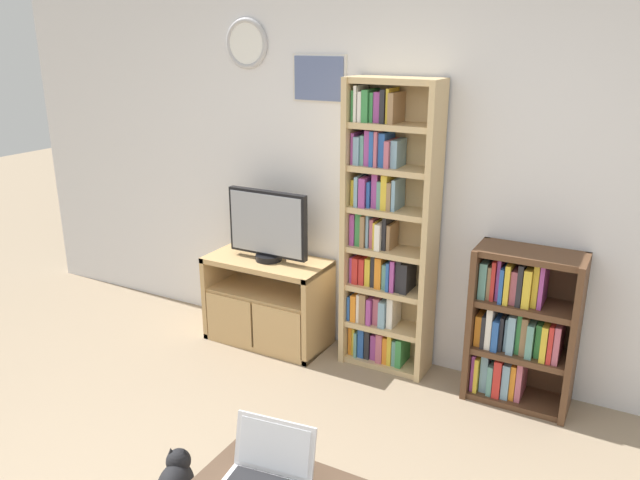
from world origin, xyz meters
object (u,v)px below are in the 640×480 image
object	(u,v)px
television	(268,226)
laptop	(268,471)
bookshelf_tall	(385,235)
tv_stand	(267,301)
bookshelf_short	(518,327)

from	to	relation	value
television	laptop	size ratio (longest dim) A/B	1.63
bookshelf_tall	television	bearing A→B (deg)	-172.18
tv_stand	bookshelf_tall	distance (m)	1.02
tv_stand	bookshelf_short	xyz separation A→B (m)	(1.69, 0.09, 0.16)
tv_stand	television	distance (m)	0.55
tv_stand	laptop	world-z (taller)	laptop
television	laptop	xyz separation A→B (m)	(1.11, -1.71, -0.35)
television	bookshelf_tall	xyz separation A→B (m)	(0.81, 0.11, 0.03)
tv_stand	bookshelf_short	world-z (taller)	bookshelf_short
bookshelf_short	laptop	bearing A→B (deg)	-107.38
bookshelf_tall	tv_stand	bearing A→B (deg)	-171.79
laptop	bookshelf_short	bearing A→B (deg)	65.35
tv_stand	television	world-z (taller)	television
tv_stand	television	size ratio (longest dim) A/B	1.45
tv_stand	bookshelf_short	bearing A→B (deg)	3.21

